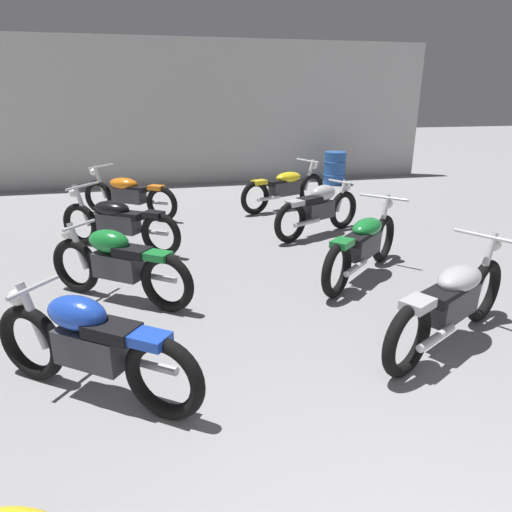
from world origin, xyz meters
name	(u,v)px	position (x,y,z in m)	size (l,w,h in m)	color
back_wall	(188,114)	(0.00, 11.88, 1.80)	(13.14, 0.24, 3.60)	#BCBAB7
motorcycle_left_row_1	(90,345)	(-1.65, 2.81, 0.46)	(1.65, 1.25, 0.88)	black
motorcycle_left_row_2	(118,264)	(-1.53, 4.61, 0.46)	(1.64, 1.27, 0.88)	black
motorcycle_left_row_3	(118,222)	(-1.62, 6.50, 0.45)	(1.82, 1.36, 0.97)	black
motorcycle_left_row_4	(128,194)	(-1.52, 8.54, 0.45)	(1.81, 1.38, 0.97)	black
motorcycle_right_row_1	(452,301)	(1.56, 2.87, 0.45)	(1.96, 1.17, 0.97)	black
motorcycle_right_row_2	(363,244)	(1.52, 4.65, 0.45)	(1.70, 1.52, 0.97)	black
motorcycle_right_row_3	(319,209)	(1.64, 6.56, 0.46)	(1.81, 0.98, 0.88)	black
motorcycle_right_row_4	(285,188)	(1.63, 8.48, 0.45)	(2.05, 1.02, 0.97)	black
oil_drum	(335,168)	(3.71, 10.85, 0.43)	(0.59, 0.59, 0.85)	#23519E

